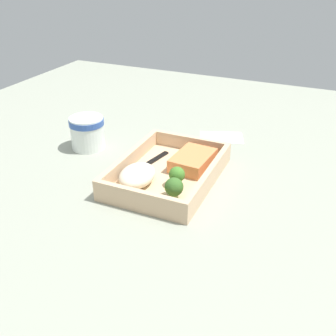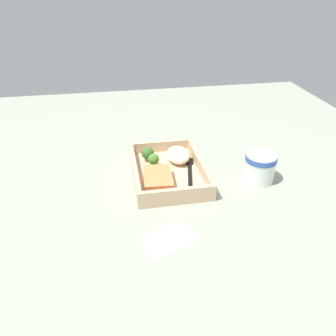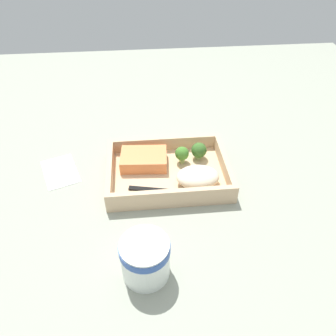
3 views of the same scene
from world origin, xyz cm
name	(u,v)px [view 2 (image 2 of 3)]	position (x,y,z in cm)	size (l,w,h in cm)	color
ground_plane	(168,179)	(0.00, 0.00, -1.00)	(160.00, 160.00, 2.00)	gray
takeout_tray	(168,174)	(0.00, 0.00, 0.60)	(27.59, 19.84, 1.20)	#D2B088
tray_rim	(168,167)	(0.00, 0.00, 2.89)	(27.59, 19.84, 3.38)	#D2B088
salmon_fillet	(158,180)	(-5.38, 3.67, 2.70)	(10.74, 7.43, 3.00)	#EB864C
mashed_potatoes	(178,155)	(6.19, -4.16, 3.15)	(9.47, 6.97, 3.90)	beige
broccoli_floret_1	(148,154)	(7.92, 4.76, 3.53)	(3.70, 3.70, 4.27)	#7C9D5C
broccoli_floret_2	(153,160)	(3.66, 3.60, 3.72)	(3.29, 3.29, 4.29)	#8BAA61
fork	(190,170)	(-0.25, -6.28, 1.42)	(15.79, 4.98, 0.44)	black
paper_cup	(260,166)	(-6.19, -24.55, 4.49)	(8.50, 8.50, 8.06)	white
receipt_slip	(169,239)	(-25.39, 4.29, 0.12)	(7.38, 11.31, 0.24)	white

